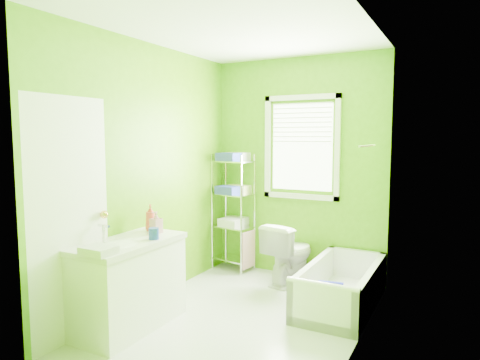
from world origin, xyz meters
The scene contains 9 objects.
ground centered at (0.00, 0.00, 0.00)m, with size 2.90×2.90×0.00m, color silver.
room_envelope centered at (0.00, 0.00, 1.55)m, with size 2.14×2.94×2.62m.
window centered at (0.05, 1.42, 1.61)m, with size 0.92×0.05×1.22m.
door centered at (-1.04, -1.00, 1.00)m, with size 0.09×0.80×2.00m.
right_wall_decor centered at (1.04, -0.02, 1.32)m, with size 0.04×1.48×1.17m.
bathtub centered at (0.73, 0.71, 0.14)m, with size 0.64×1.36×0.44m.
toilet centered at (0.03, 1.13, 0.35)m, with size 0.39×0.69×0.70m, color white.
vanity centered at (-0.80, -0.60, 0.42)m, with size 0.53×1.05×1.03m.
wire_shelf_unit centered at (-0.78, 1.29, 0.90)m, with size 0.53×0.43×1.48m.
Camera 1 is at (1.76, -3.36, 1.68)m, focal length 32.00 mm.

